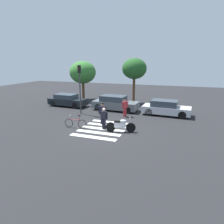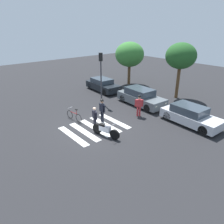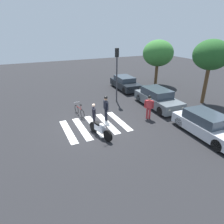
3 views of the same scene
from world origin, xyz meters
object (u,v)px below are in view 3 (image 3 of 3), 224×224
Objects in this scene: officer_on_foot at (94,114)px; leaning_bicycle at (79,111)px; car_grey_coupe at (157,98)px; police_motorcycle at (100,129)px; pedestrian_bystander at (149,106)px; traffic_light_pole at (117,67)px; officer_by_motorcycle at (106,106)px; car_silver_sedan at (207,125)px; car_black_suv at (125,83)px.

leaning_bicycle is at bearing -170.66° from officer_on_foot.
officer_on_foot reaches higher than car_grey_coupe.
pedestrian_bystander is (-0.86, 4.05, 0.54)m from police_motorcycle.
traffic_light_pole is at bearing -174.27° from pedestrian_bystander.
officer_by_motorcycle reaches higher than car_silver_sedan.
police_motorcycle is at bearing 4.32° from leaning_bicycle.
police_motorcycle is 0.44× the size of car_grey_coupe.
car_grey_coupe is at bearing 129.15° from pedestrian_bystander.
car_silver_sedan is at bearing -2.83° from car_grey_coupe.
officer_on_foot is 0.37× the size of car_black_suv.
traffic_light_pole is (-3.83, 3.52, 2.11)m from officer_on_foot.
officer_by_motorcycle is at bearing -36.76° from traffic_light_pole.
traffic_light_pole reaches higher than police_motorcycle.
traffic_light_pole is at bearing 143.24° from officer_by_motorcycle.
officer_on_foot is 0.93× the size of pedestrian_bystander.
officer_on_foot is 6.10m from car_grey_coupe.
car_black_suv is (-7.27, 2.09, -0.35)m from pedestrian_bystander.
car_grey_coupe is (-1.65, 2.02, -0.29)m from pedestrian_bystander.
pedestrian_bystander is at bearing 101.99° from police_motorcycle.
car_grey_coupe reaches higher than police_motorcycle.
leaning_bicycle is at bearing -66.87° from traffic_light_pole.
police_motorcycle is 1.19× the size of pedestrian_bystander.
car_black_suv is at bearing 142.95° from police_motorcycle.
car_grey_coupe is at bearing 81.37° from leaning_bicycle.
car_silver_sedan is 8.34m from traffic_light_pole.
car_grey_coupe reaches higher than leaning_bicycle.
officer_by_motorcycle is at bearing -38.34° from car_black_suv.
traffic_light_pole is at bearing -39.98° from car_black_suv.
car_silver_sedan reaches higher than leaning_bicycle.
car_silver_sedan is at bearing 55.96° from officer_on_foot.
car_black_suv reaches higher than police_motorcycle.
officer_on_foot is 1.24m from officer_by_motorcycle.
traffic_light_pole reaches higher than car_silver_sedan.
leaning_bicycle is (-3.47, -0.26, -0.10)m from police_motorcycle.
car_black_suv is 10.70m from car_silver_sedan.
car_black_suv is at bearing 163.97° from pedestrian_bystander.
officer_by_motorcycle is 0.41× the size of car_silver_sedan.
car_silver_sedan is at bearing 66.20° from police_motorcycle.
leaning_bicycle is 0.39× the size of car_silver_sedan.
car_silver_sedan is (2.57, 5.82, 0.20)m from police_motorcycle.
traffic_light_pole is at bearing 144.78° from police_motorcycle.
officer_by_motorcycle is at bearing -109.49° from pedestrian_bystander.
police_motorcycle is 10.19m from car_black_suv.
pedestrian_bystander is at bearing 5.73° from traffic_light_pole.
car_black_suv reaches higher than leaning_bicycle.
officer_on_foot is 9.12m from car_black_suv.
car_grey_coupe is (-2.51, 6.07, 0.25)m from police_motorcycle.
officer_by_motorcycle is at bearing -82.58° from car_grey_coupe.
car_black_suv is 5.62m from car_grey_coupe.
police_motorcycle is at bearing -4.18° from officer_on_foot.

